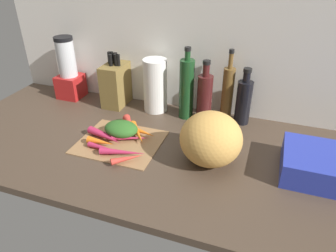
% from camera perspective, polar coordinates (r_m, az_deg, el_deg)
% --- Properties ---
extents(ground_plane, '(1.70, 0.80, 0.03)m').
position_cam_1_polar(ground_plane, '(1.31, -4.77, -3.58)').
color(ground_plane, '#47382B').
extents(wall_back, '(1.70, 0.03, 0.60)m').
position_cam_1_polar(wall_back, '(1.50, 0.77, 14.46)').
color(wall_back, silver).
rests_on(wall_back, ground_plane).
extents(cutting_board, '(0.33, 0.28, 0.01)m').
position_cam_1_polar(cutting_board, '(1.31, -8.68, -2.81)').
color(cutting_board, '#997047').
rests_on(cutting_board, ground_plane).
extents(carrot_0, '(0.16, 0.06, 0.03)m').
position_cam_1_polar(carrot_0, '(1.33, -11.11, -1.57)').
color(carrot_0, '#B2264C').
rests_on(carrot_0, cutting_board).
extents(carrot_1, '(0.18, 0.07, 0.03)m').
position_cam_1_polar(carrot_1, '(1.21, -8.23, -4.72)').
color(carrot_1, '#B2264C').
rests_on(carrot_1, cutting_board).
extents(carrot_2, '(0.18, 0.08, 0.04)m').
position_cam_1_polar(carrot_2, '(1.33, -5.41, -0.79)').
color(carrot_2, orange).
rests_on(carrot_2, cutting_board).
extents(carrot_3, '(0.12, 0.14, 0.03)m').
position_cam_1_polar(carrot_3, '(1.32, -5.56, -1.22)').
color(carrot_3, orange).
rests_on(carrot_3, cutting_board).
extents(carrot_4, '(0.12, 0.03, 0.03)m').
position_cam_1_polar(carrot_4, '(1.28, -12.04, -2.84)').
color(carrot_4, orange).
rests_on(carrot_4, cutting_board).
extents(carrot_5, '(0.16, 0.07, 0.02)m').
position_cam_1_polar(carrot_5, '(1.30, -6.77, -2.18)').
color(carrot_5, '#B2264C').
rests_on(carrot_5, cutting_board).
extents(carrot_6, '(0.18, 0.04, 0.02)m').
position_cam_1_polar(carrot_6, '(1.24, -10.85, -4.17)').
color(carrot_6, '#B2264C').
rests_on(carrot_6, cutting_board).
extents(carrot_7, '(0.11, 0.10, 0.03)m').
position_cam_1_polar(carrot_7, '(1.18, -7.35, -5.85)').
color(carrot_7, red).
rests_on(carrot_7, cutting_board).
extents(carrot_8, '(0.18, 0.08, 0.03)m').
position_cam_1_polar(carrot_8, '(1.31, -11.38, -1.82)').
color(carrot_8, '#B2264C').
rests_on(carrot_8, cutting_board).
extents(carrot_9, '(0.10, 0.11, 0.03)m').
position_cam_1_polar(carrot_9, '(1.38, -6.95, 0.39)').
color(carrot_9, red).
rests_on(carrot_9, cutting_board).
extents(carrot_greens_pile, '(0.14, 0.11, 0.06)m').
position_cam_1_polar(carrot_greens_pile, '(1.33, -8.49, -0.50)').
color(carrot_greens_pile, '#2D6023').
rests_on(carrot_greens_pile, cutting_board).
extents(winter_squash, '(0.23, 0.22, 0.20)m').
position_cam_1_polar(winter_squash, '(1.14, 7.77, -2.34)').
color(winter_squash, gold).
rests_on(winter_squash, ground_plane).
extents(knife_block, '(0.10, 0.16, 0.26)m').
position_cam_1_polar(knife_block, '(1.58, -9.44, 7.51)').
color(knife_block, olive).
rests_on(knife_block, ground_plane).
extents(blender_appliance, '(0.12, 0.12, 0.32)m').
position_cam_1_polar(blender_appliance, '(1.71, -17.57, 9.30)').
color(blender_appliance, red).
rests_on(blender_appliance, ground_plane).
extents(paper_towel_roll, '(0.11, 0.11, 0.25)m').
position_cam_1_polar(paper_towel_roll, '(1.49, -2.32, 7.33)').
color(paper_towel_roll, white).
rests_on(paper_towel_roll, ground_plane).
extents(bottle_0, '(0.07, 0.07, 0.33)m').
position_cam_1_polar(bottle_0, '(1.42, 3.38, 6.78)').
color(bottle_0, '#19421E').
rests_on(bottle_0, ground_plane).
extents(bottle_1, '(0.07, 0.07, 0.28)m').
position_cam_1_polar(bottle_1, '(1.41, 6.62, 5.22)').
color(bottle_1, '#471919').
rests_on(bottle_1, ground_plane).
extents(bottle_2, '(0.05, 0.05, 0.33)m').
position_cam_1_polar(bottle_2, '(1.44, 10.72, 5.96)').
color(bottle_2, brown).
rests_on(bottle_2, ground_plane).
extents(bottle_3, '(0.07, 0.07, 0.26)m').
position_cam_1_polar(bottle_3, '(1.43, 13.53, 4.44)').
color(bottle_3, black).
rests_on(bottle_3, ground_plane).
extents(dish_rack, '(0.24, 0.23, 0.09)m').
position_cam_1_polar(dish_rack, '(1.21, 25.46, -6.33)').
color(dish_rack, '#2838AD').
rests_on(dish_rack, ground_plane).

